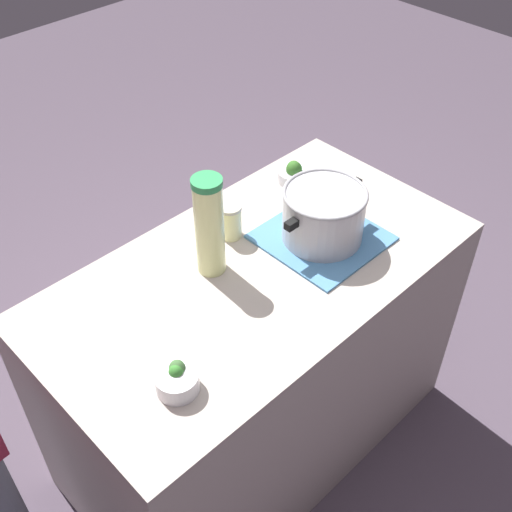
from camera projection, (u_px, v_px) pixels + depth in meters
ground_plane at (256, 432)px, 2.44m from camera, size 8.00×8.00×0.00m
counter_slab at (256, 361)px, 2.15m from camera, size 1.32×0.71×0.85m
dish_cloth at (321, 237)px, 1.97m from camera, size 0.34×0.34×0.01m
cooking_pot at (323, 214)px, 1.91m from camera, size 0.32×0.25×0.17m
lemonade_pitcher at (209, 226)px, 1.77m from camera, size 0.09×0.09×0.32m
mason_jar at (230, 221)px, 1.94m from camera, size 0.07×0.07×0.11m
broccoli_bowl_front at (177, 380)px, 1.53m from camera, size 0.11×0.11×0.07m
broccoli_bowl_center at (294, 173)px, 2.18m from camera, size 0.11×0.11×0.08m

